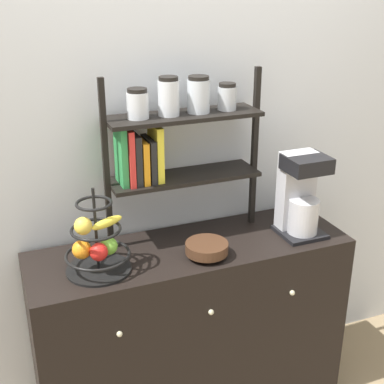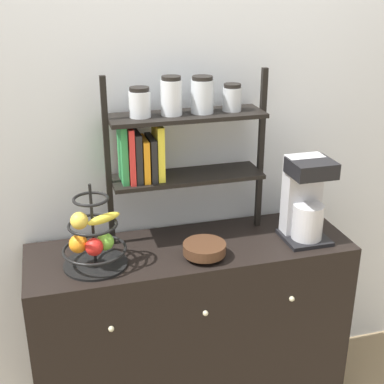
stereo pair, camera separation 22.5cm
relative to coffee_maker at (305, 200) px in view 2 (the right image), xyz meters
The scene contains 6 objects.
wall_back 0.65m from the coffee_maker, 148.08° to the left, with size 7.00×0.05×2.60m, color silver.
sideboard 0.81m from the coffee_maker, behind, with size 1.43×0.46×0.88m.
coffee_maker is the anchor object (origin of this frame).
fruit_stand 0.94m from the coffee_maker, behind, with size 0.26×0.26×0.36m.
wooden_bowl 0.51m from the coffee_maker, behind, with size 0.18×0.18×0.06m.
shelf_hutch 0.66m from the coffee_maker, 162.56° to the left, with size 0.71×0.20×0.74m.
Camera 2 is at (-0.55, -1.78, 2.00)m, focal length 50.00 mm.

